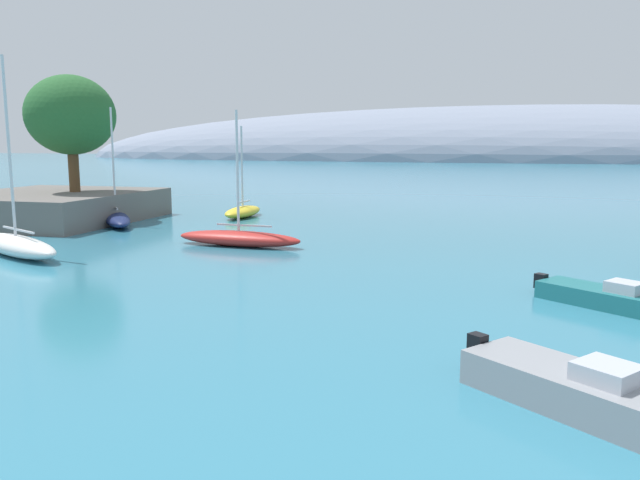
# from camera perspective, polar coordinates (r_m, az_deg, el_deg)

# --- Properties ---
(shore_outcrop) EXTENTS (13.14, 14.08, 2.23)m
(shore_outcrop) POSITION_cam_1_polar(r_m,az_deg,el_deg) (52.69, -23.39, 2.81)
(shore_outcrop) COLOR #66605B
(shore_outcrop) RESTS_ON ground
(tree_clump_shore) EXTENTS (6.70, 6.70, 8.89)m
(tree_clump_shore) POSITION_cam_1_polar(r_m,az_deg,el_deg) (52.21, -21.81, 10.52)
(tree_clump_shore) COLOR brown
(tree_clump_shore) RESTS_ON shore_outcrop
(distant_ridge) EXTENTS (338.25, 87.22, 38.06)m
(distant_ridge) POSITION_cam_1_polar(r_m,az_deg,el_deg) (235.26, 17.17, 7.03)
(distant_ridge) COLOR gray
(distant_ridge) RESTS_ON ground
(sailboat_red_near_shore) EXTENTS (7.87, 2.38, 7.87)m
(sailboat_red_near_shore) POSITION_cam_1_polar(r_m,az_deg,el_deg) (37.00, -7.42, 0.22)
(sailboat_red_near_shore) COLOR red
(sailboat_red_near_shore) RESTS_ON water
(sailboat_yellow_mid_mooring) EXTENTS (2.02, 5.65, 7.33)m
(sailboat_yellow_mid_mooring) POSITION_cam_1_polar(r_m,az_deg,el_deg) (51.25, -7.06, 2.64)
(sailboat_yellow_mid_mooring) COLOR yellow
(sailboat_yellow_mid_mooring) RESTS_ON water
(sailboat_white_outer_mooring) EXTENTS (8.40, 5.50, 10.48)m
(sailboat_white_outer_mooring) POSITION_cam_1_polar(r_m,az_deg,el_deg) (37.27, -25.97, -0.37)
(sailboat_white_outer_mooring) COLOR white
(sailboat_white_outer_mooring) RESTS_ON water
(sailboat_navy_end_of_line) EXTENTS (6.51, 7.50, 8.54)m
(sailboat_navy_end_of_line) POSITION_cam_1_polar(r_m,az_deg,el_deg) (48.40, -18.11, 1.92)
(sailboat_navy_end_of_line) COLOR navy
(sailboat_navy_end_of_line) RESTS_ON water
(motorboat_grey_foreground) EXTENTS (5.18, 4.65, 1.27)m
(motorboat_grey_foreground) POSITION_cam_1_polar(r_m,az_deg,el_deg) (15.79, 22.18, -12.38)
(motorboat_grey_foreground) COLOR gray
(motorboat_grey_foreground) RESTS_ON water
(motorboat_teal_alongside_breakwater) EXTENTS (4.86, 4.17, 1.06)m
(motorboat_teal_alongside_breakwater) POSITION_cam_1_polar(r_m,az_deg,el_deg) (25.55, 24.57, -4.71)
(motorboat_teal_alongside_breakwater) COLOR #1E6B70
(motorboat_teal_alongside_breakwater) RESTS_ON water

